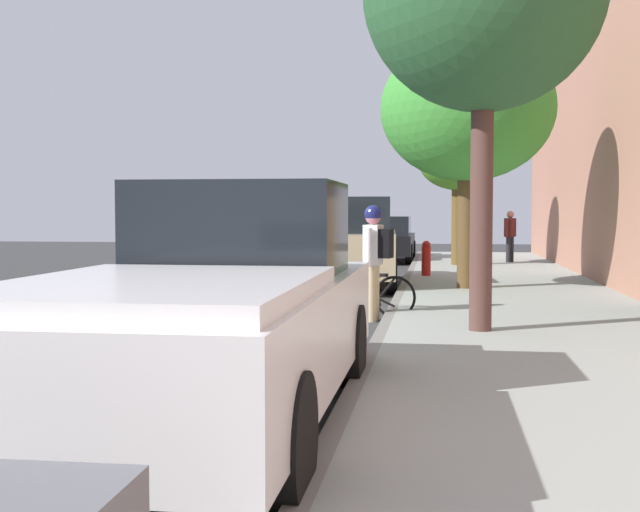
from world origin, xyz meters
The scene contains 14 objects.
ground centered at (0.00, 0.00, 0.00)m, with size 60.16×60.16×0.00m, color #373737.
sidewalk centered at (4.35, 0.00, 0.07)m, with size 4.07×37.60×0.15m, color #9AA29C.
curb_edge centered at (2.23, 0.00, 0.07)m, with size 0.16×37.60×0.15m, color gray.
lane_stripe_centre centered at (-2.75, -0.90, 0.00)m, with size 0.14×35.80×0.01m.
lane_stripe_bike_edge centered at (0.76, 0.00, 0.00)m, with size 0.12×37.60×0.01m, color white.
parked_pickup_white_second centered at (1.24, -6.33, 0.90)m, with size 2.03×5.30×1.95m.
parked_suv_tan_mid centered at (1.06, 5.48, 1.03)m, with size 2.18×4.80×1.99m.
parked_sedan_black_far centered at (1.22, 14.88, 0.75)m, with size 1.86×4.41×1.52m.
bicycle_at_curb centered at (1.77, 0.42, 0.36)m, with size 1.71×0.46×0.73m.
cyclist_with_backpack centered at (1.99, -0.03, 1.10)m, with size 0.46×0.61×1.79m.
street_tree_mid_block centered at (3.50, 4.10, 3.71)m, with size 3.47×3.47×5.03m.
street_tree_far_end centered at (3.50, 11.30, 3.11)m, with size 2.32×2.32×3.90m.
pedestrian_on_phone centered at (5.09, 12.73, 1.02)m, with size 0.38×0.56×1.55m.
fire_hydrant centered at (2.66, 7.17, 0.57)m, with size 0.22×0.22×0.84m.
Camera 1 is at (2.96, -12.54, 1.70)m, focal length 45.88 mm.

